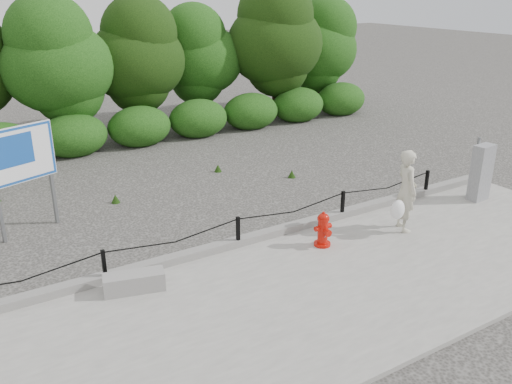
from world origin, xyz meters
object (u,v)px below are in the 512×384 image
at_px(pedestrian, 406,192).
at_px(advertising_sign, 21,159).
at_px(concrete_block, 134,282).
at_px(utility_cabinet, 481,173).
at_px(fire_hydrant, 323,230).

bearing_deg(pedestrian, advertising_sign, 78.99).
bearing_deg(pedestrian, concrete_block, 104.50).
relative_size(concrete_block, advertising_sign, 0.44).
bearing_deg(advertising_sign, pedestrian, -52.66).
height_order(concrete_block, utility_cabinet, utility_cabinet).
distance_m(concrete_block, advertising_sign, 3.67).
relative_size(fire_hydrant, advertising_sign, 0.31).
bearing_deg(concrete_block, utility_cabinet, -2.36).
relative_size(concrete_block, utility_cabinet, 0.68).
xyz_separation_m(concrete_block, utility_cabinet, (7.98, -0.33, 0.49)).
distance_m(fire_hydrant, concrete_block, 3.56).
bearing_deg(utility_cabinet, fire_hydrant, 175.16).
bearing_deg(fire_hydrant, advertising_sign, 142.93).
bearing_deg(advertising_sign, utility_cabinet, -42.94).
bearing_deg(utility_cabinet, concrete_block, 173.00).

